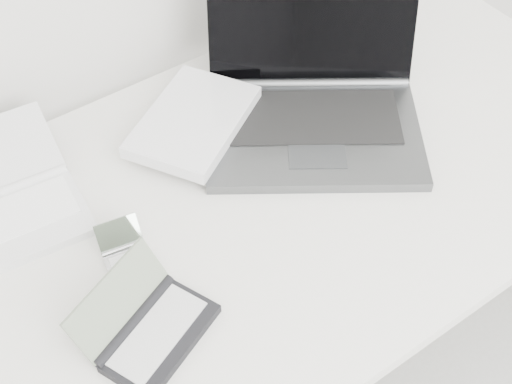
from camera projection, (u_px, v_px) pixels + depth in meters
desk at (257, 209)px, 1.34m from camera, size 1.60×0.80×0.73m
laptop_large at (284, 106)px, 1.40m from camera, size 0.64×0.54×0.27m
netbook_open_white at (10, 204)px, 1.27m from camera, size 0.27×0.33×0.07m
pda_silver at (126, 254)px, 1.20m from camera, size 0.09×0.10×0.06m
palmtop_charcoal at (149, 328)px, 1.10m from camera, size 0.23×0.21×0.09m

